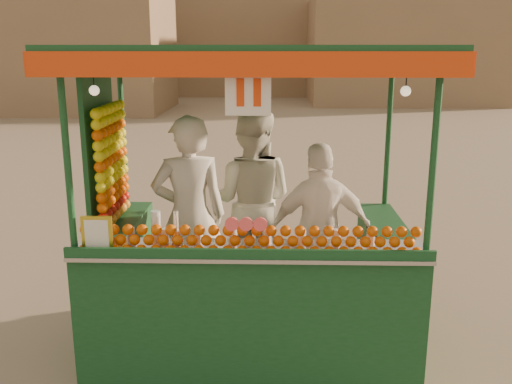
{
  "coord_description": "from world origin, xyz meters",
  "views": [
    {
      "loc": [
        0.56,
        -5.05,
        2.75
      ],
      "look_at": [
        0.43,
        -0.26,
        1.51
      ],
      "focal_mm": 39.79,
      "sensor_mm": 36.0,
      "label": 1
    }
  ],
  "objects_px": {
    "vendor_middle": "(251,201)",
    "vendor_right": "(320,231)",
    "juice_cart": "(243,261)",
    "vendor_left": "(190,216)"
  },
  "relations": [
    {
      "from": "vendor_middle",
      "to": "vendor_right",
      "type": "bearing_deg",
      "value": 147.25
    },
    {
      "from": "vendor_right",
      "to": "vendor_middle",
      "type": "bearing_deg",
      "value": -50.23
    },
    {
      "from": "juice_cart",
      "to": "vendor_right",
      "type": "xyz_separation_m",
      "value": [
        0.69,
        0.17,
        0.23
      ]
    },
    {
      "from": "vendor_middle",
      "to": "vendor_right",
      "type": "height_order",
      "value": "vendor_middle"
    },
    {
      "from": "vendor_left",
      "to": "vendor_right",
      "type": "relative_size",
      "value": 1.15
    },
    {
      "from": "juice_cart",
      "to": "vendor_left",
      "type": "height_order",
      "value": "juice_cart"
    },
    {
      "from": "juice_cart",
      "to": "vendor_middle",
      "type": "xyz_separation_m",
      "value": [
        0.04,
        0.76,
        0.35
      ]
    },
    {
      "from": "vendor_left",
      "to": "vendor_right",
      "type": "bearing_deg",
      "value": 165.71
    },
    {
      "from": "juice_cart",
      "to": "vendor_middle",
      "type": "distance_m",
      "value": 0.84
    },
    {
      "from": "vendor_left",
      "to": "vendor_right",
      "type": "xyz_separation_m",
      "value": [
        1.19,
        -0.04,
        -0.12
      ]
    }
  ]
}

